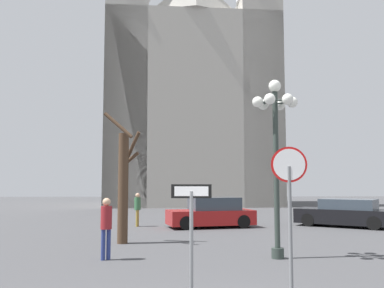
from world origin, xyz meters
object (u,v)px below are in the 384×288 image
Objects in this scene: stop_sign at (289,191)px; bare_tree at (123,183)px; one_way_arrow_sign at (191,225)px; pedestrian_standing at (137,206)px; cathedral at (191,84)px; street_lamp at (276,134)px; pedestrian_walking at (106,222)px; parked_car_near_black at (345,213)px; parked_car_far_red at (211,213)px.

bare_tree is (-4.20, 7.07, 0.14)m from stop_sign.
pedestrian_standing is (-2.17, 13.69, -0.42)m from one_way_arrow_sign.
street_lamp is (1.39, -28.95, -8.35)m from cathedral.
one_way_arrow_sign is at bearing -160.14° from stop_sign.
bare_tree is at bearing 88.62° from pedestrian_walking.
stop_sign is at bearing -59.29° from bare_tree.
pedestrian_walking reaches higher than parked_car_near_black.
one_way_arrow_sign is at bearing -80.99° from pedestrian_standing.
pedestrian_standing is at bearing 171.03° from parked_car_far_red.
street_lamp reaches higher than parked_car_near_black.
street_lamp is at bearing -122.56° from parked_car_near_black.
stop_sign is (0.73, -32.78, -9.94)m from cathedral.
street_lamp is at bearing 59.58° from one_way_arrow_sign.
stop_sign is 0.61× the size of parked_car_near_black.
stop_sign is 0.66× the size of parked_car_far_red.
pedestrian_walking is (-2.26, 4.53, -0.35)m from one_way_arrow_sign.
bare_tree reaches higher than pedestrian_standing.
parked_car_far_red is (0.20, -20.40, -11.28)m from cathedral.
bare_tree is 6.01m from pedestrian_standing.
parked_car_far_red is at bearing 55.37° from bare_tree.
street_lamp reaches higher than parked_car_far_red.
street_lamp is 1.11× the size of bare_tree.
pedestrian_walking is at bearing -179.63° from street_lamp.
parked_car_near_black is at bearing 63.67° from stop_sign.
stop_sign is at bearing -41.64° from pedestrian_walking.
pedestrian_walking is (-0.08, -3.26, -1.10)m from bare_tree.
street_lamp is 1.19× the size of parked_car_far_red.
street_lamp is 1.10× the size of parked_car_near_black.
pedestrian_walking reaches higher than pedestrian_standing.
cathedral is 22.30× the size of pedestrian_walking.
one_way_arrow_sign reaches higher than pedestrian_walking.
one_way_arrow_sign is 13.87m from pedestrian_standing.
cathedral is at bearing 91.27° from stop_sign.
parked_car_far_red is (-0.52, 12.38, -1.34)m from stop_sign.
pedestrian_walking is at bearing -90.55° from pedestrian_standing.
stop_sign is at bearing -116.33° from parked_car_near_black.
bare_tree is 0.99× the size of parked_car_near_black.
stop_sign reaches higher than parked_car_near_black.
cathedral is at bearing 82.31° from bare_tree.
cathedral is 18.06× the size of one_way_arrow_sign.
parked_car_near_black is 2.74× the size of pedestrian_walking.
parked_car_near_black is at bearing 58.17° from one_way_arrow_sign.
cathedral is at bearing 108.68° from parked_car_near_black.
stop_sign is at bearing 19.86° from one_way_arrow_sign.
pedestrian_standing is at bearing 177.08° from parked_car_near_black.
pedestrian_standing is (-4.19, 12.96, -1.02)m from stop_sign.
one_way_arrow_sign is at bearing -120.42° from street_lamp.
pedestrian_standing is (0.09, 9.16, -0.06)m from pedestrian_walking.
one_way_arrow_sign is at bearing -96.49° from parked_car_far_red.
one_way_arrow_sign is at bearing -63.50° from pedestrian_walking.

